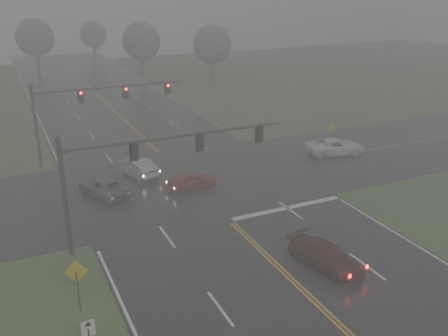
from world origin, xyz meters
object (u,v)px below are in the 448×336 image
sedan_maroon (325,267)px  pickup_white (335,154)px  signal_gantry_near (139,162)px  car_grey (104,195)px  signal_gantry_far (84,104)px  sedan_silver (137,175)px  sedan_red (192,188)px

sedan_maroon → pickup_white: 19.68m
pickup_white → signal_gantry_near: 22.56m
car_grey → signal_gantry_near: signal_gantry_near is taller
signal_gantry_far → sedan_maroon: bearing=-69.8°
sedan_maroon → sedan_silver: 18.84m
pickup_white → sedan_red: bearing=110.3°
sedan_red → pickup_white: size_ratio=0.72×
signal_gantry_far → pickup_white: bearing=-20.6°
sedan_silver → signal_gantry_near: size_ratio=0.32×
sedan_red → pickup_white: (14.82, 1.93, 0.00)m
sedan_red → car_grey: bearing=70.8°
sedan_red → car_grey: 6.60m
sedan_maroon → signal_gantry_far: 25.28m
sedan_red → signal_gantry_near: 9.74m
sedan_maroon → sedan_red: bearing=87.0°
signal_gantry_near → sedan_maroon: bearing=-41.8°
car_grey → signal_gantry_near: 9.31m
sedan_maroon → car_grey: (-9.00, 15.17, 0.00)m
sedan_red → signal_gantry_near: size_ratio=0.27×
sedan_maroon → sedan_red: 13.75m
sedan_silver → car_grey: size_ratio=0.95×
sedan_silver → signal_gantry_far: 7.86m
sedan_silver → sedan_maroon: bearing=89.0°
sedan_red → pickup_white: pickup_white is taller
sedan_maroon → sedan_silver: (-5.70, 17.96, 0.00)m
sedan_silver → pickup_white: size_ratio=0.83×
sedan_maroon → signal_gantry_far: signal_gantry_far is taller
sedan_maroon → signal_gantry_near: signal_gantry_near is taller
sedan_red → sedan_silver: (-3.08, 4.45, 0.00)m
pickup_white → signal_gantry_near: (-20.46, -8.05, 5.05)m
sedan_silver → signal_gantry_far: size_ratio=0.34×
sedan_silver → signal_gantry_far: bearing=-80.2°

